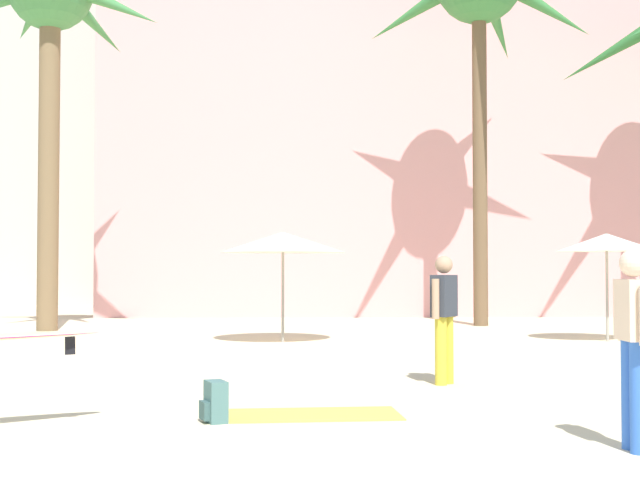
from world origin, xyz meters
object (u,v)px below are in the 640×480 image
object	(u,v)px
cafe_umbrella_1	(283,242)
cafe_umbrella_3	(607,242)
person_mid_center	(634,340)
person_far_left	(444,314)
beach_towel	(314,415)
palm_tree_center	(50,17)
backpack	(215,402)

from	to	relation	value
cafe_umbrella_1	cafe_umbrella_3	xyz separation A→B (m)	(6.97, -0.05, 0.00)
person_mid_center	person_far_left	world-z (taller)	person_far_left
beach_towel	person_far_left	bearing A→B (deg)	52.67
palm_tree_center	person_mid_center	bearing A→B (deg)	-58.32
cafe_umbrella_1	cafe_umbrella_3	distance (m)	6.97
person_mid_center	beach_towel	bearing A→B (deg)	-33.91
beach_towel	person_far_left	size ratio (longest dim) A/B	1.06
backpack	person_mid_center	distance (m)	4.10
cafe_umbrella_1	beach_towel	bearing A→B (deg)	-87.47
palm_tree_center	person_mid_center	xyz separation A→B (m)	(9.05, -14.67, -7.01)
person_mid_center	person_far_left	size ratio (longest dim) A/B	1.00
cafe_umbrella_1	beach_towel	world-z (taller)	cafe_umbrella_1
cafe_umbrella_3	backpack	bearing A→B (deg)	-128.54
beach_towel	backpack	xyz separation A→B (m)	(-1.02, -0.39, 0.19)
cafe_umbrella_3	person_mid_center	distance (m)	11.76
palm_tree_center	person_far_left	size ratio (longest dim) A/B	5.63
cafe_umbrella_3	backpack	world-z (taller)	cafe_umbrella_3
cafe_umbrella_3	person_mid_center	size ratio (longest dim) A/B	1.34
cafe_umbrella_1	backpack	xyz separation A→B (m)	(-0.61, -9.56, -1.92)
palm_tree_center	backpack	bearing A→B (deg)	-67.92
cafe_umbrella_1	cafe_umbrella_3	bearing A→B (deg)	-0.39
cafe_umbrella_1	beach_towel	distance (m)	9.42
cafe_umbrella_3	beach_towel	distance (m)	11.44
cafe_umbrella_3	person_mid_center	xyz separation A→B (m)	(-3.86, -11.05, -1.17)
person_far_left	beach_towel	bearing A→B (deg)	89.27
cafe_umbrella_1	person_far_left	distance (m)	7.22
backpack	person_mid_center	size ratio (longest dim) A/B	0.24
cafe_umbrella_3	person_mid_center	world-z (taller)	cafe_umbrella_3
backpack	person_far_left	distance (m)	4.06
palm_tree_center	backpack	distance (m)	16.16
backpack	cafe_umbrella_1	bearing A→B (deg)	-114.92
cafe_umbrella_3	person_mid_center	bearing A→B (deg)	-109.24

